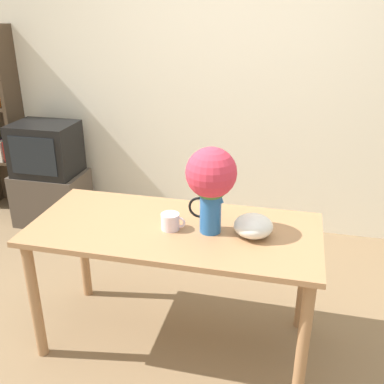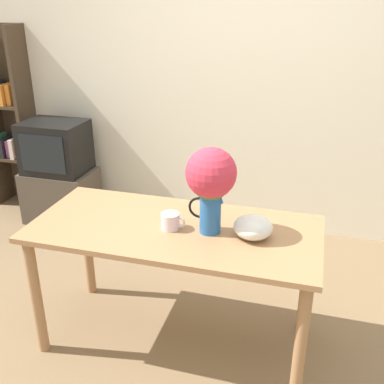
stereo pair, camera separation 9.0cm
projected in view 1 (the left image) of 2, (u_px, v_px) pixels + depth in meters
ground_plane at (184, 362)px, 2.52m from camera, size 12.00×12.00×0.00m
wall_back at (238, 76)px, 3.59m from camera, size 8.00×0.05×2.60m
table at (175, 244)px, 2.43m from camera, size 1.54×0.71×0.75m
flower_vase at (211, 179)px, 2.23m from camera, size 0.26×0.26×0.46m
coffee_mug at (171, 222)px, 2.35m from camera, size 0.13×0.10×0.09m
white_bowl at (253, 226)px, 2.28m from camera, size 0.20×0.20×0.11m
tv_stand at (52, 198)px, 4.01m from camera, size 0.60×0.42×0.47m
tv_set at (46, 149)px, 3.83m from camera, size 0.53×0.41×0.44m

